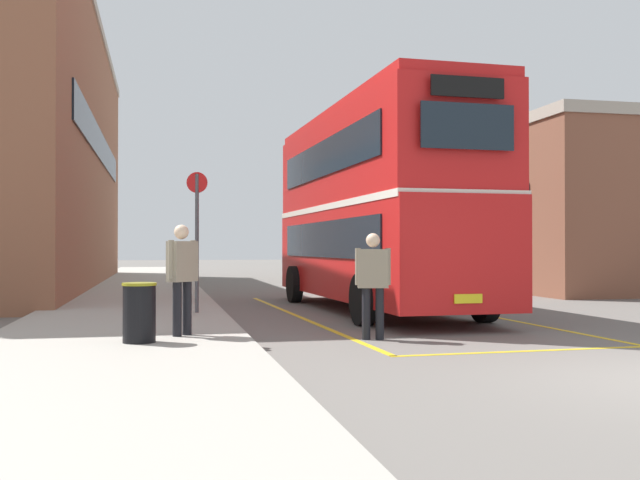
{
  "coord_description": "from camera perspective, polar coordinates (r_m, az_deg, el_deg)",
  "views": [
    {
      "loc": [
        -5.88,
        -7.09,
        1.51
      ],
      "look_at": [
        -1.34,
        13.58,
        1.72
      ],
      "focal_mm": 41.2,
      "sensor_mm": 36.0,
      "label": 1
    }
  ],
  "objects": [
    {
      "name": "pedestrian_waiting_near",
      "position": [
        11.61,
        -10.66,
        -2.39
      ],
      "size": [
        0.5,
        0.5,
        1.73
      ],
      "color": "black",
      "rests_on": "sidewalk_left"
    },
    {
      "name": "brick_building_left",
      "position": [
        29.92,
        -22.83,
        6.28
      ],
      "size": [
        6.49,
        24.79,
        10.11
      ],
      "color": "brown",
      "rests_on": "ground"
    },
    {
      "name": "sidewalk_left",
      "position": [
        23.94,
        -13.87,
        -4.01
      ],
      "size": [
        4.0,
        57.6,
        0.14
      ],
      "primitive_type": "cube",
      "color": "#A39E93",
      "rests_on": "ground"
    },
    {
      "name": "litter_bin",
      "position": [
        10.94,
        -13.86,
        -5.48
      ],
      "size": [
        0.49,
        0.49,
        0.86
      ],
      "color": "black",
      "rests_on": "sidewalk_left"
    },
    {
      "name": "bay_marking_yellow",
      "position": [
        15.79,
        6.37,
        -6.05
      ],
      "size": [
        4.61,
        12.19,
        0.01
      ],
      "color": "gold",
      "rests_on": "ground"
    },
    {
      "name": "pedestrian_boarding",
      "position": [
        12.06,
        4.13,
        -2.94
      ],
      "size": [
        0.57,
        0.32,
        1.74
      ],
      "color": "black",
      "rests_on": "ground"
    },
    {
      "name": "double_decker_bus",
      "position": [
        17.54,
        4.28,
        2.7
      ],
      "size": [
        3.09,
        10.13,
        4.75
      ],
      "color": "black",
      "rests_on": "ground"
    },
    {
      "name": "single_deck_bus",
      "position": [
        35.13,
        2.16,
        -0.37
      ],
      "size": [
        3.52,
        9.33,
        3.02
      ],
      "color": "black",
      "rests_on": "ground"
    },
    {
      "name": "bus_stop_sign",
      "position": [
        15.67,
        -9.54,
        0.87
      ],
      "size": [
        0.44,
        0.11,
        2.96
      ],
      "color": "#4C4C51",
      "rests_on": "sidewalk_left"
    },
    {
      "name": "depot_building_right",
      "position": [
        31.63,
        16.97,
        1.95
      ],
      "size": [
        8.35,
        17.14,
        5.78
      ],
      "color": "brown",
      "rests_on": "ground"
    },
    {
      "name": "ground_plane",
      "position": [
        22.33,
        2.93,
        -4.46
      ],
      "size": [
        135.6,
        135.6,
        0.0
      ],
      "primitive_type": "plane",
      "color": "#66605B"
    }
  ]
}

